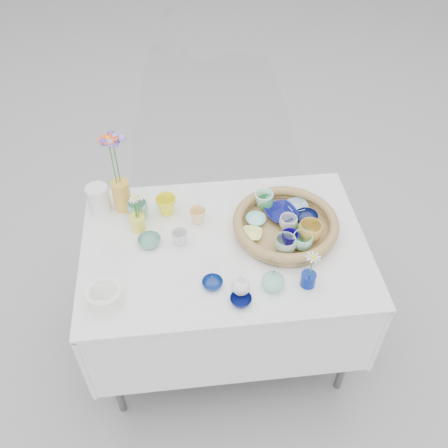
{
  "coord_description": "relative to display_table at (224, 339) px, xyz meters",
  "views": [
    {
      "loc": [
        -0.17,
        -1.49,
        2.38
      ],
      "look_at": [
        0.0,
        0.02,
        0.87
      ],
      "focal_mm": 40.0,
      "sensor_mm": 36.0,
      "label": 1
    }
  ],
  "objects": [
    {
      "name": "bud_vase_paleblue",
      "position": [
        0.04,
        -0.27,
        0.82
      ],
      "size": [
        0.1,
        0.1,
        0.12
      ],
      "primitive_type": null,
      "rotation": [
        0.0,
        0.0,
        -0.36
      ],
      "color": "white",
      "rests_on": "display_table"
    },
    {
      "name": "tray_ceramic_4",
      "position": [
        0.25,
        -0.08,
        0.82
      ],
      "size": [
        0.13,
        0.13,
        0.08
      ],
      "primitive_type": "imported",
      "rotation": [
        0.0,
        0.0,
        -0.41
      ],
      "color": "#94B39B",
      "rests_on": "wicker_tray"
    },
    {
      "name": "hydrangea",
      "position": [
        -0.44,
        0.3,
        1.02
      ],
      "size": [
        0.08,
        0.08,
        0.29
      ],
      "primitive_type": null,
      "rotation": [
        0.0,
        0.0,
        -0.01
      ],
      "color": "#4C3D9F",
      "rests_on": "tall_vase_yellow"
    },
    {
      "name": "tray_ceramic_7",
      "position": [
        0.29,
        0.05,
        0.82
      ],
      "size": [
        0.09,
        0.09,
        0.07
      ],
      "primitive_type": "imported",
      "rotation": [
        0.0,
        0.0,
        0.07
      ],
      "color": "silver",
      "rests_on": "wicker_tray"
    },
    {
      "name": "tray_ceramic_6",
      "position": [
        0.21,
        0.2,
        0.82
      ],
      "size": [
        0.09,
        0.09,
        0.08
      ],
      "primitive_type": "imported",
      "rotation": [
        0.0,
        0.0,
        0.06
      ],
      "color": "#BFF7E2",
      "rests_on": "wicker_tray"
    },
    {
      "name": "tray_ceramic_0",
      "position": [
        0.28,
        0.13,
        0.8
      ],
      "size": [
        0.18,
        0.18,
        0.03
      ],
      "primitive_type": "imported",
      "rotation": [
        0.0,
        0.0,
        0.37
      ],
      "color": "navy",
      "rests_on": "wicker_tray"
    },
    {
      "name": "tray_ceramic_11",
      "position": [
        0.33,
        -0.07,
        0.82
      ],
      "size": [
        0.11,
        0.11,
        0.07
      ],
      "primitive_type": "imported",
      "rotation": [
        0.0,
        0.0,
        0.33
      ],
      "color": "#90E6D2",
      "rests_on": "wicker_tray"
    },
    {
      "name": "gerbera",
      "position": [
        -0.46,
        0.29,
        1.04
      ],
      "size": [
        0.1,
        0.1,
        0.26
      ],
      "primitive_type": null,
      "rotation": [
        0.0,
        0.0,
        0.03
      ],
      "color": "#FF4C23",
      "rests_on": "tall_vase_yellow"
    },
    {
      "name": "tray_ceramic_9",
      "position": [
        0.28,
        -0.05,
        0.82
      ],
      "size": [
        0.08,
        0.08,
        0.07
      ],
      "primitive_type": "imported",
      "rotation": [
        0.0,
        0.0,
        -0.09
      ],
      "color": "#0E006B",
      "rests_on": "wicker_tray"
    },
    {
      "name": "wicker_tray",
      "position": [
        0.28,
        0.05,
        0.8
      ],
      "size": [
        0.47,
        0.47,
        0.08
      ],
      "primitive_type": null,
      "color": "olive",
      "rests_on": "display_table"
    },
    {
      "name": "daisy_cup",
      "position": [
        -0.38,
        0.14,
        0.8
      ],
      "size": [
        0.09,
        0.09,
        0.07
      ],
      "primitive_type": "cylinder",
      "rotation": [
        0.0,
        0.0,
        0.42
      ],
      "color": "yellow",
      "rests_on": "display_table"
    },
    {
      "name": "tray_ceramic_10",
      "position": [
        0.12,
        0.02,
        0.79
      ],
      "size": [
        0.11,
        0.11,
        0.02
      ],
      "primitive_type": "imported",
      "rotation": [
        0.0,
        0.0,
        -0.31
      ],
      "color": "#FDFF8A",
      "rests_on": "wicker_tray"
    },
    {
      "name": "ground",
      "position": [
        0.0,
        0.0,
        0.0
      ],
      "size": [
        80.0,
        80.0,
        0.0
      ],
      "primitive_type": "plane",
      "color": "#989898"
    },
    {
      "name": "loose_ceramic_5",
      "position": [
        -0.38,
        0.23,
        0.8
      ],
      "size": [
        0.12,
        0.12,
        0.08
      ],
      "primitive_type": "imported",
      "rotation": [
        0.0,
        0.0,
        0.25
      ],
      "color": "#73B696",
      "rests_on": "display_table"
    },
    {
      "name": "bud_vase_seafoam",
      "position": [
        0.17,
        -0.26,
        0.81
      ],
      "size": [
        0.1,
        0.1,
        0.1
      ],
      "primitive_type": "imported",
      "rotation": [
        0.0,
        0.0,
        0.04
      ],
      "color": "#81CDB4",
      "rests_on": "display_table"
    },
    {
      "name": "daisy_posy",
      "position": [
        -0.37,
        0.15,
        0.91
      ],
      "size": [
        0.08,
        0.08,
        0.13
      ],
      "primitive_type": null,
      "rotation": [
        0.0,
        0.0,
        -0.01
      ],
      "color": "white",
      "rests_on": "daisy_cup"
    },
    {
      "name": "bud_vase_cobalt",
      "position": [
        0.31,
        -0.26,
        0.8
      ],
      "size": [
        0.07,
        0.07,
        0.06
      ],
      "primitive_type": "cylinder",
      "rotation": [
        0.0,
        0.0,
        0.17
      ],
      "color": "navy",
      "rests_on": "display_table"
    },
    {
      "name": "white_pitcher",
      "position": [
        -0.56,
        0.28,
        0.83
      ],
      "size": [
        0.17,
        0.15,
        0.14
      ],
      "primitive_type": null,
      "rotation": [
        0.0,
        0.0,
        0.43
      ],
      "color": "white",
      "rests_on": "display_table"
    },
    {
      "name": "single_daisy",
      "position": [
        0.31,
        -0.27,
        0.88
      ],
      "size": [
        0.08,
        0.08,
        0.13
      ],
      "primitive_type": null,
      "rotation": [
        0.0,
        0.0,
        0.11
      ],
      "color": "silver",
      "rests_on": "bud_vase_cobalt"
    },
    {
      "name": "tall_vase_yellow",
      "position": [
        -0.45,
        0.29,
        0.84
      ],
      "size": [
        0.09,
        0.09,
        0.16
      ],
      "primitive_type": "cylinder",
      "rotation": [
        0.0,
        0.0,
        0.11
      ],
      "color": "gold",
      "rests_on": "display_table"
    },
    {
      "name": "tray_ceramic_12",
      "position": [
        0.21,
        0.2,
        0.81
      ],
      "size": [
        0.08,
        0.08,
        0.06
      ],
      "primitive_type": "imported",
      "rotation": [
        0.0,
        0.0,
        0.1
      ],
      "color": "#399251",
      "rests_on": "wicker_tray"
    },
    {
      "name": "loose_ceramic_1",
      "position": [
        -0.11,
        0.16,
        0.8
      ],
      "size": [
        0.08,
        0.08,
        0.07
      ],
      "primitive_type": "imported",
      "rotation": [
        0.0,
        0.0,
        0.07
      ],
      "color": "#F4CD88",
      "rests_on": "display_table"
    },
    {
      "name": "tray_ceramic_3",
      "position": [
        0.32,
        -0.01,
        0.8
      ],
      "size": [
        0.11,
        0.11,
        0.03
      ],
      "primitive_type": "imported",
      "rotation": [
        0.0,
        0.0,
        0.01
      ],
      "color": "#37884E",
      "rests_on": "wicker_tray"
    },
    {
      "name": "loose_ceramic_0",
      "position": [
        -0.25,
        0.23,
        0.81
      ],
      "size": [
        0.11,
        0.11,
        0.09
      ],
      "primitive_type": "imported",
      "rotation": [
        0.0,
        0.0,
        0.2
      ],
      "color": "yellow",
      "rests_on": "display_table"
    },
    {
      "name": "loose_ceramic_4",
      "position": [
        -0.07,
        -0.22,
        0.78
      ],
      "size": [
        0.11,
        0.11,
        0.03
      ],
      "primitive_type": "imported",
      "rotation": [
        0.0,
        0.0,
        -0.31
      ],
      "color": "navy",
      "rests_on": "display_table"
    },
    {
      "name": "display_table",
      "position": [
        0.0,
        0.0,
        0.0
      ],
      "size": [
        1.26,
        0.86,
        0.77
      ],
      "primitive_type": null,
      "color": "white",
      "rests_on": "ground"
    },
    {
      "name": "fluted_bowl",
      "position": [
        -0.5,
        -0.26,
        0.8
      ],
      "size": [
        0.17,
        0.17,
        0.07
      ],
      "primitive_type": null,
      "rotation": [
        0.0,
        0.0,
        -0.31
      ],
      "color": "white",
      "rests_on": "display_table"
    },
    {
      "name": "tray_ceramic_1",
      "position": [
        0.39,
        0.09,
        0.8
      ],
      "size": [
        0.12,
        0.12,
        0.03
      ],
      "primitive_type": "imported",
      "rotation": [
        0.0,
        0.0,
        0.2
      ],
      "color": "#0A133E",
      "rests_on": "wicker_tray"
    },
    {
      "name": "loose_ceramic_6",
      "position": [
        0.03,
        -0.32,
        0.78
      ],
      "size": [
        0.1,
        0.1,
        0.03
      ],
      "primitive_type": "imported",
      "rotation": [
        0.0,
        0.0,
        -0.17
      ],
      "color": "#060D48",
      "rests_on": "display_table"
    },
    {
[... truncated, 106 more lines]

